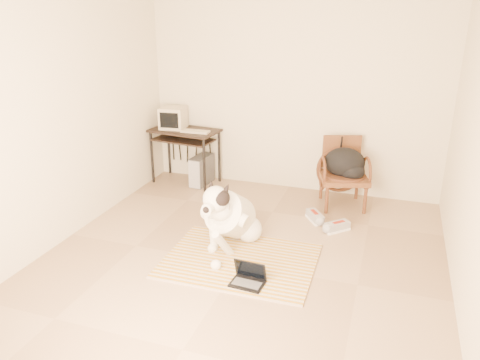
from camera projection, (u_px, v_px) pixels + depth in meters
The scene contains 15 objects.
floor at pixel (239, 264), 4.71m from camera, with size 4.50×4.50×0.00m, color #987C5D.
wall_back at pixel (293, 92), 6.22m from camera, with size 4.50×4.50×0.00m, color beige.
wall_front at pixel (87, 251), 2.24m from camera, with size 4.50×4.50×0.00m, color beige.
wall_left at pixel (56, 118), 4.83m from camera, with size 4.50×4.50×0.00m, color beige.
rug at pixel (240, 260), 4.75m from camera, with size 1.52×1.18×0.02m.
dog at pixel (230, 217), 4.96m from camera, with size 0.56×1.18×0.85m.
laptop at pixel (248, 278), 4.34m from camera, with size 0.32×0.24×0.22m.
computer_desk at pixel (184, 137), 6.63m from camera, with size 1.00×0.63×0.79m.
crt_monitor at pixel (173, 118), 6.62m from camera, with size 0.37×0.36×0.30m.
desk_keyboard at pixel (195, 131), 6.46m from camera, with size 0.39×0.14×0.03m, color #BCAF93.
pc_tower at pixel (202, 170), 6.73m from camera, with size 0.23×0.46×0.42m.
rattan_chair at pixel (343, 172), 5.96m from camera, with size 0.71×0.70×0.87m.
backpack at pixel (346, 164), 5.86m from camera, with size 0.52×0.42×0.37m.
sneaker_left at pixel (315, 217), 5.63m from camera, with size 0.27×0.32×0.11m.
sneaker_right at pixel (337, 227), 5.38m from camera, with size 0.30×0.30×0.11m.
Camera 1 is at (1.33, -3.88, 2.46)m, focal length 35.00 mm.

